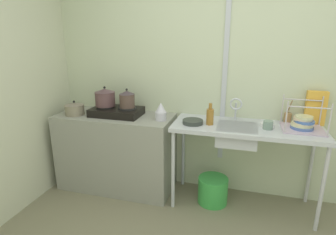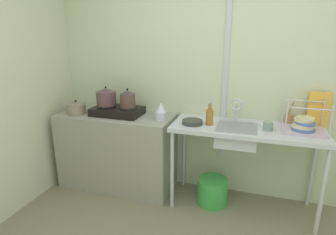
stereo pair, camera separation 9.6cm
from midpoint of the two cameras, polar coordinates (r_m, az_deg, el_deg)
wall_back at (r=2.95m, az=11.90°, el=8.14°), size 4.64×0.10×2.54m
wall_metal_strip at (r=2.88m, az=10.85°, el=10.55°), size 0.05×0.01×2.04m
counter_concrete at (r=3.20m, az=-11.48°, el=-6.95°), size 1.27×0.55×0.86m
counter_sink at (r=2.75m, az=14.93°, el=-3.14°), size 1.41×0.55×0.86m
stove at (r=3.03m, az=-11.52°, el=1.25°), size 0.53×0.33×0.10m
pot_on_left_burner at (r=3.05m, az=-13.83°, el=4.11°), size 0.22×0.22×0.21m
pot_on_right_burner at (r=2.94m, az=-9.44°, el=3.80°), size 0.16×0.16×0.20m
pot_beside_stove at (r=3.17m, az=-19.66°, el=1.74°), size 0.21×0.21×0.16m
percolator at (r=2.79m, az=-2.49°, el=1.22°), size 0.11×0.11×0.18m
sink_basin at (r=2.72m, az=13.10°, el=-3.45°), size 0.38×0.37×0.16m
faucet at (r=2.81m, az=12.97°, el=2.43°), size 0.12×0.07×0.24m
frying_pan at (r=2.70m, az=4.15°, el=-0.90°), size 0.20×0.20×0.04m
dish_rack at (r=2.77m, az=25.31°, el=-1.19°), size 0.36×0.32×0.29m
cup_by_rack at (r=2.68m, az=19.09°, el=-1.48°), size 0.09×0.09×0.08m
small_bowl_on_drainboard at (r=2.75m, az=18.99°, el=-1.49°), size 0.13×0.13×0.04m
bottle_by_sink at (r=2.67m, az=7.70°, el=0.28°), size 0.07×0.07×0.21m
cereal_box at (r=2.96m, az=27.50°, el=1.73°), size 0.18×0.07×0.33m
utensil_jar at (r=2.94m, az=22.73°, el=-0.01°), size 0.07×0.07×0.23m
bucket_on_floor at (r=3.00m, az=8.35°, el=-14.72°), size 0.31×0.31×0.28m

